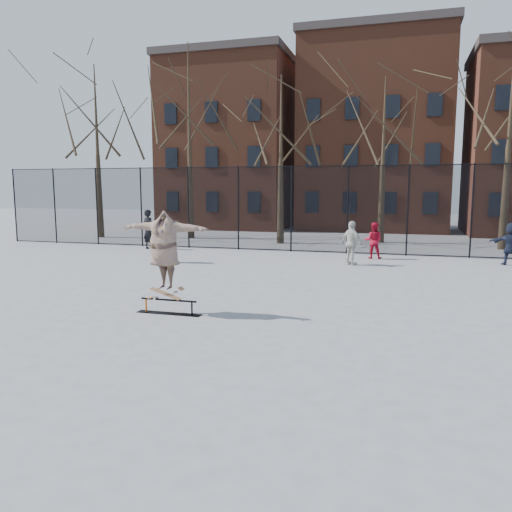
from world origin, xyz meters
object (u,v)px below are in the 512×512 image
(skate_rail, at_px, (169,308))
(skateboard, at_px, (166,297))
(bystander_grey, at_px, (163,241))
(bystander_black, at_px, (149,229))
(bystander_white, at_px, (352,243))
(bystander_red, at_px, (373,240))
(skater, at_px, (165,256))
(bystander_navy, at_px, (511,244))

(skate_rail, relative_size, skateboard, 1.94)
(skateboard, distance_m, bystander_grey, 8.38)
(bystander_black, bearing_deg, bystander_white, -170.23)
(bystander_grey, bearing_deg, bystander_red, -174.28)
(bystander_grey, xyz_separation_m, bystander_black, (-2.67, 3.74, 0.11))
(bystander_grey, bearing_deg, bystander_black, -72.01)
(bystander_grey, relative_size, bystander_white, 1.00)
(bystander_black, distance_m, bystander_red, 10.73)
(skate_rail, height_order, skateboard, skateboard)
(skater, bearing_deg, skate_rail, 1.84)
(skateboard, relative_size, bystander_red, 0.55)
(skate_rail, bearing_deg, skateboard, 180.00)
(skateboard, xyz_separation_m, bystander_black, (-6.47, 11.20, 0.56))
(bystander_white, distance_m, bystander_navy, 6.19)
(bystander_grey, bearing_deg, skate_rail, 99.90)
(bystander_grey, bearing_deg, bystander_navy, 175.71)
(bystander_grey, xyz_separation_m, bystander_navy, (13.28, 3.13, -0.01))
(bystander_white, bearing_deg, skate_rail, 107.55)
(skate_rail, relative_size, bystander_red, 1.06)
(bystander_white, height_order, bystander_navy, bystander_white)
(skateboard, bearing_deg, bystander_black, 120.00)
(bystander_black, relative_size, bystander_red, 1.26)
(bystander_grey, height_order, bystander_navy, bystander_grey)
(skateboard, bearing_deg, skater, 0.00)
(bystander_red, bearing_deg, bystander_navy, 177.31)
(skater, height_order, bystander_red, skater)
(skate_rail, distance_m, bystander_red, 11.71)
(skater, relative_size, bystander_black, 1.18)
(skateboard, xyz_separation_m, bystander_grey, (-3.80, 7.46, 0.45))
(skate_rail, distance_m, bystander_white, 9.56)
(skate_rail, relative_size, bystander_white, 0.95)
(skate_rail, bearing_deg, bystander_white, 68.72)
(bystander_grey, distance_m, bystander_black, 4.60)
(bystander_grey, bearing_deg, bystander_white, 173.47)
(bystander_grey, distance_m, bystander_navy, 13.65)
(skater, relative_size, bystander_red, 1.48)
(bystander_red, relative_size, bystander_white, 0.90)
(skateboard, bearing_deg, bystander_navy, 48.13)
(bystander_red, bearing_deg, skateboard, 69.67)
(skate_rail, relative_size, skater, 0.71)
(skateboard, xyz_separation_m, bystander_white, (3.53, 8.88, 0.45))
(skateboard, height_order, bystander_grey, bystander_grey)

